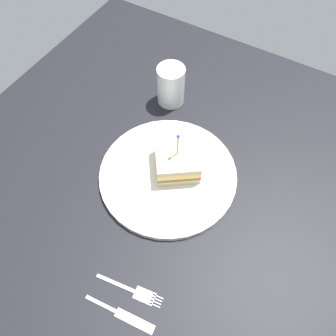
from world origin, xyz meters
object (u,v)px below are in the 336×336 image
(knife, at_px, (123,315))
(sandwich_half_center, at_px, (177,160))
(plate, at_px, (168,175))
(fork, at_px, (136,292))
(drink_glass, at_px, (171,87))

(knife, bearing_deg, sandwich_half_center, -77.70)
(plate, bearing_deg, knife, 104.90)
(plate, bearing_deg, fork, 107.12)
(knife, bearing_deg, plate, -75.10)
(sandwich_half_center, height_order, fork, sandwich_half_center)
(drink_glass, bearing_deg, fork, 112.53)
(plate, bearing_deg, sandwich_half_center, -109.08)
(plate, distance_m, fork, 0.24)
(plate, height_order, sandwich_half_center, sandwich_half_center)
(sandwich_half_center, distance_m, knife, 0.30)
(sandwich_half_center, relative_size, knife, 0.95)
(drink_glass, bearing_deg, knife, 110.83)
(drink_glass, relative_size, fork, 0.77)
(plate, xyz_separation_m, sandwich_half_center, (-0.01, -0.02, 0.03))
(drink_glass, distance_m, knife, 0.49)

